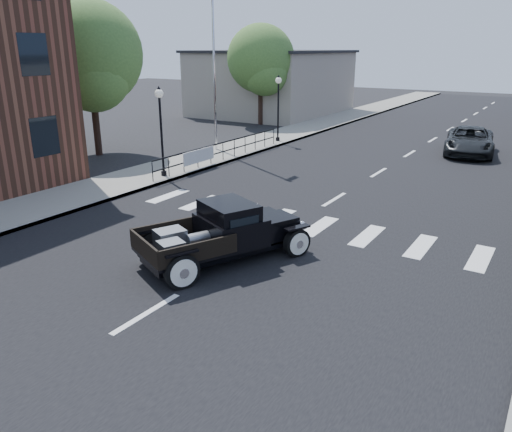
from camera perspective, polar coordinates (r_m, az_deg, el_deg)
The scene contains 14 objects.
ground at distance 13.24m, azimuth -3.35°, elevation -5.66°, with size 120.00×120.00×0.00m, color black.
road at distance 26.34m, azimuth 15.96°, elevation 6.09°, with size 14.00×80.00×0.02m, color black.
road_markings at distance 21.71m, azimuth 12.12°, elevation 3.75°, with size 12.00×60.00×0.06m, color silver, non-canonical shape.
sidewalk_left at distance 29.75m, azimuth 0.01°, elevation 8.33°, with size 3.00×80.00×0.15m, color gray.
low_building_left at distance 43.85m, azimuth 1.90°, elevation 14.89°, with size 10.00×12.00×5.00m, color gray.
railing at distance 24.91m, azimuth -3.80°, elevation 7.58°, with size 0.08×10.00×1.00m, color black, non-canonical shape.
banner at distance 23.35m, azimuth -6.51°, elevation 6.24°, with size 0.04×2.20×0.60m, color silver, non-canonical shape.
lamp_post_b at distance 21.81m, azimuth -10.76°, elevation 9.41°, with size 0.36×0.36×3.79m, color black, non-canonical shape.
lamp_post_c at distance 29.85m, azimuth 2.55°, elevation 12.17°, with size 0.36×0.36×3.79m, color black, non-canonical shape.
flagpole at distance 27.19m, azimuth -4.92°, elevation 20.44°, with size 0.12×0.12×12.27m, color silver.
big_tree_near at distance 27.60m, azimuth -18.28°, elevation 14.62°, with size 5.31×5.31×7.81m, color #43682C, non-canonical shape.
big_tree_far at distance 37.37m, azimuth 0.54°, elevation 15.82°, with size 4.83×4.83×7.09m, color #43682C, non-canonical shape.
hotrod_pickup at distance 13.24m, azimuth -3.85°, elevation -1.84°, with size 2.20×4.71×1.63m, color black, non-canonical shape.
second_car at distance 29.15m, azimuth 23.21°, elevation 7.88°, with size 2.36×5.12×1.42m, color black.
Camera 1 is at (7.05, -9.79, 5.47)m, focal length 35.00 mm.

